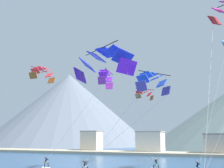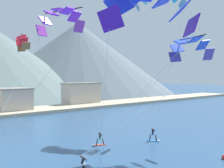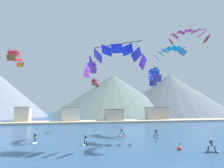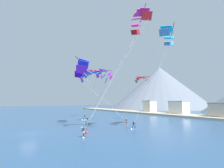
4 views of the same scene
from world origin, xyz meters
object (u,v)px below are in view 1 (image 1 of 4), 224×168
at_px(parafoil_kite_far_left, 152,81).
at_px(kitesurfer_mid_center, 155,166).
at_px(kitesurfer_near_lead, 45,164).
at_px(parafoil_kite_distant_high_outer, 144,93).
at_px(parafoil_kite_distant_low_drift, 42,73).
at_px(parafoil_kite_near_lead, 106,77).
at_px(parafoil_kite_mid_center, 104,61).

bearing_deg(parafoil_kite_far_left, kitesurfer_mid_center, 104.72).
bearing_deg(kitesurfer_near_lead, parafoil_kite_distant_high_outer, 50.34).
bearing_deg(kitesurfer_near_lead, parafoil_kite_distant_low_drift, 131.75).
bearing_deg(parafoil_kite_far_left, parafoil_kite_near_lead, 139.43).
distance_m(kitesurfer_near_lead, parafoil_kite_distant_high_outer, 21.60).
height_order(parafoil_kite_near_lead, parafoil_kite_distant_high_outer, parafoil_kite_near_lead).
xyz_separation_m(parafoil_kite_near_lead, parafoil_kite_distant_high_outer, (2.48, 11.95, -1.02)).
bearing_deg(parafoil_kite_far_left, parafoil_kite_distant_low_drift, 152.44).
xyz_separation_m(kitesurfer_near_lead, parafoil_kite_far_left, (18.50, -6.22, 10.42)).
xyz_separation_m(parafoil_kite_near_lead, parafoil_kite_distant_low_drift, (-14.74, 4.52, 2.71)).
bearing_deg(parafoil_kite_distant_low_drift, parafoil_kite_distant_high_outer, 23.35).
bearing_deg(parafoil_kite_distant_low_drift, parafoil_kite_far_left, -27.56).
relative_size(kitesurfer_mid_center, parafoil_kite_distant_high_outer, 0.38).
height_order(parafoil_kite_mid_center, parafoil_kite_far_left, parafoil_kite_mid_center).
bearing_deg(kitesurfer_mid_center, parafoil_kite_distant_low_drift, 173.67).
relative_size(parafoil_kite_near_lead, parafoil_kite_distant_high_outer, 2.84).
relative_size(kitesurfer_near_lead, parafoil_kite_distant_high_outer, 0.38).
bearing_deg(kitesurfer_near_lead, parafoil_kite_near_lead, 11.91).
height_order(parafoil_kite_mid_center, parafoil_kite_distant_low_drift, parafoil_kite_distant_low_drift).
relative_size(parafoil_kite_far_left, parafoil_kite_distant_low_drift, 1.88).
height_order(kitesurfer_near_lead, parafoil_kite_far_left, parafoil_kite_far_left).
distance_m(parafoil_kite_mid_center, parafoil_kite_distant_high_outer, 20.27).
bearing_deg(kitesurfer_near_lead, parafoil_kite_mid_center, -26.90).
height_order(kitesurfer_mid_center, parafoil_kite_mid_center, parafoil_kite_mid_center).
xyz_separation_m(kitesurfer_near_lead, parafoil_kite_near_lead, (9.01, 1.90, 12.97)).
distance_m(kitesurfer_near_lead, parafoil_kite_distant_low_drift, 17.89).
distance_m(kitesurfer_mid_center, parafoil_kite_far_left, 14.92).
height_order(kitesurfer_mid_center, parafoil_kite_distant_low_drift, parafoil_kite_distant_low_drift).
xyz_separation_m(parafoil_kite_distant_high_outer, parafoil_kite_distant_low_drift, (-17.22, -7.43, 3.73)).
distance_m(kitesurfer_near_lead, parafoil_kite_mid_center, 19.36).
bearing_deg(parafoil_kite_mid_center, parafoil_kite_near_lead, 113.00).
height_order(parafoil_kite_mid_center, parafoil_kite_distant_high_outer, parafoil_kite_mid_center).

